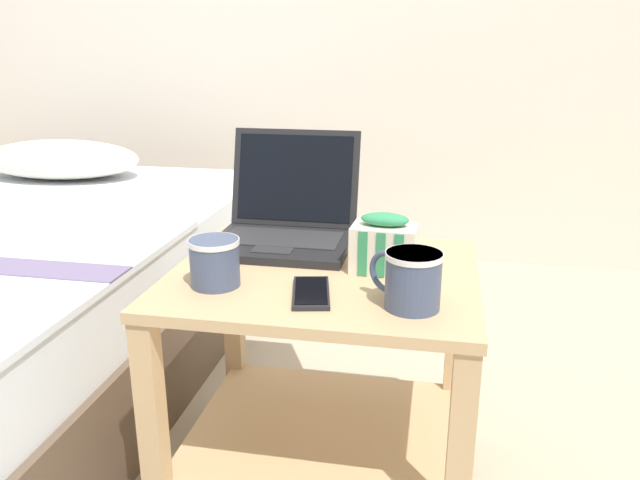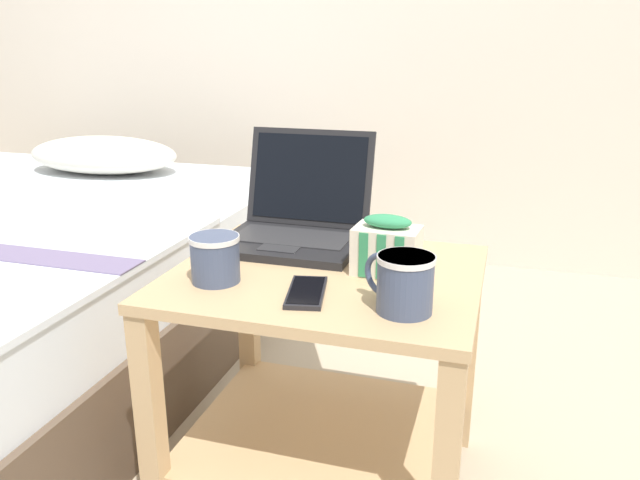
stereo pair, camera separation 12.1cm
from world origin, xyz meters
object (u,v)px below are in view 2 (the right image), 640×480
at_px(laptop, 296,221).
at_px(snack_bag, 387,247).
at_px(mug_front_right, 215,256).
at_px(cell_phone, 309,292).
at_px(mug_front_left, 404,280).

distance_m(laptop, snack_bag, 0.28).
bearing_deg(mug_front_right, laptop, 76.87).
xyz_separation_m(mug_front_right, cell_phone, (0.20, -0.02, -0.05)).
bearing_deg(laptop, mug_front_right, -103.13).
xyz_separation_m(laptop, snack_bag, (0.24, -0.15, 0.00)).
relative_size(laptop, snack_bag, 2.31).
height_order(mug_front_left, cell_phone, mug_front_left).
relative_size(laptop, mug_front_right, 2.27).
bearing_deg(cell_phone, mug_front_right, 175.23).
relative_size(laptop, mug_front_left, 2.32).
height_order(laptop, cell_phone, laptop).
distance_m(snack_bag, cell_phone, 0.20).
bearing_deg(cell_phone, laptop, 112.81).
relative_size(mug_front_left, mug_front_right, 0.98).
height_order(mug_front_right, snack_bag, snack_bag).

